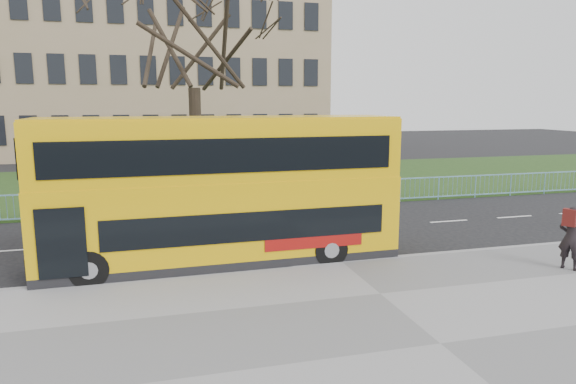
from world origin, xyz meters
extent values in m
plane|color=black|center=(0.00, 0.00, 0.00)|extent=(120.00, 120.00, 0.00)
cube|color=slate|center=(0.00, -6.75, 0.06)|extent=(80.00, 10.50, 0.12)
cube|color=gray|center=(0.00, -1.55, 0.07)|extent=(80.00, 0.20, 0.14)
cube|color=#193413|center=(0.00, 14.30, 0.04)|extent=(80.00, 15.40, 0.08)
cube|color=#907C5B|center=(-5.00, 35.00, 7.00)|extent=(30.00, 15.00, 14.00)
cube|color=#DAA809|center=(-3.20, -0.50, 1.25)|extent=(9.87, 2.50, 1.83)
cube|color=#DAA809|center=(-3.20, -0.50, 2.33)|extent=(9.87, 2.50, 0.31)
cube|color=#DAA809|center=(-3.20, -0.50, 3.30)|extent=(9.82, 2.45, 1.64)
cube|color=black|center=(-2.62, -1.67, 1.33)|extent=(7.59, 0.16, 0.80)
cube|color=black|center=(-3.18, -1.66, 3.22)|extent=(9.05, 0.18, 0.89)
cylinder|color=black|center=(-6.70, -1.61, 0.49)|extent=(0.98, 0.28, 0.97)
cylinder|color=black|center=(-0.32, -1.51, 0.49)|extent=(0.98, 0.28, 0.97)
imported|color=black|center=(5.71, -3.77, 0.99)|extent=(0.68, 0.75, 1.73)
camera|label=1|loc=(-5.08, -14.67, 4.58)|focal=32.00mm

